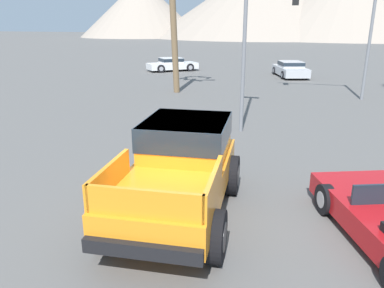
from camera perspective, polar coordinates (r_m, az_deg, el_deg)
name	(u,v)px	position (r m, az deg, el deg)	size (l,w,h in m)	color
ground_plane	(183,212)	(8.44, -1.32, -10.33)	(320.00, 320.00, 0.00)	#5B5956
orange_pickup_truck	(181,163)	(8.12, -1.68, -2.93)	(2.75, 4.99, 1.94)	orange
parked_car_silver	(290,69)	(30.80, 14.75, 11.02)	(3.22, 4.85, 1.20)	#B7BABF
parked_car_white	(172,64)	(33.65, -3.07, 12.06)	(4.43, 4.14, 1.15)	white
traffic_light_main	(338,17)	(22.26, 21.40, 17.55)	(4.54, 0.38, 6.13)	slate
distant_mountain_range	(324,5)	(124.00, 19.50, 19.33)	(146.53, 83.64, 21.75)	gray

